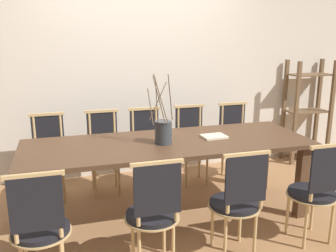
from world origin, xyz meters
name	(u,v)px	position (x,y,z in m)	size (l,w,h in m)	color
ground_plane	(168,216)	(0.00, 0.00, 0.00)	(16.00, 16.00, 0.00)	#9E7047
wall_rear	(138,44)	(0.00, 1.30, 1.60)	(12.00, 0.06, 3.20)	beige
dining_table	(168,151)	(0.00, 0.00, 0.66)	(2.65, 0.91, 0.75)	#4C3321
chair_near_leftend	(40,226)	(-1.12, -0.78, 0.49)	(0.41, 0.41, 0.91)	black
chair_near_left	(154,210)	(-0.33, -0.78, 0.49)	(0.41, 0.41, 0.91)	black
chair_near_center	(237,199)	(0.34, -0.78, 0.49)	(0.41, 0.41, 0.91)	black
chair_near_right	(316,189)	(1.05, -0.78, 0.49)	(0.41, 0.41, 0.91)	black
chair_far_leftend	(49,154)	(-1.08, 0.78, 0.49)	(0.41, 0.41, 0.91)	black
chair_far_left	(104,149)	(-0.51, 0.78, 0.49)	(0.41, 0.41, 0.91)	black
chair_far_center	(147,146)	(-0.03, 0.78, 0.49)	(0.41, 0.41, 0.91)	black
chair_far_right	(192,142)	(0.52, 0.78, 0.49)	(0.41, 0.41, 0.91)	black
chair_far_rightend	(236,138)	(1.08, 0.78, 0.49)	(0.41, 0.41, 0.91)	black
vase_centerpiece	(163,131)	(-0.06, -0.04, 0.87)	(0.22, 0.24, 0.64)	#33383D
book_stack	(214,136)	(0.46, 0.02, 0.76)	(0.24, 0.19, 0.02)	beige
shelving_rack	(307,111)	(2.28, 1.07, 0.68)	(0.59, 0.32, 1.38)	brown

